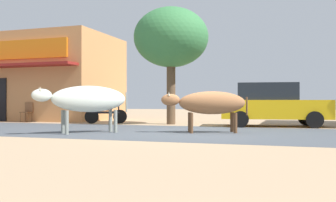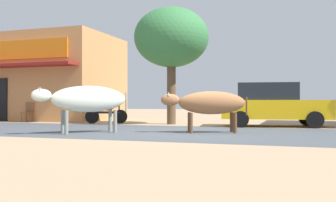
# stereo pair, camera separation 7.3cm
# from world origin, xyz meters

# --- Properties ---
(ground) EXTENTS (80.00, 80.00, 0.00)m
(ground) POSITION_xyz_m (0.00, 0.00, 0.00)
(ground) COLOR tan
(asphalt_road) EXTENTS (72.00, 5.87, 0.00)m
(asphalt_road) POSITION_xyz_m (0.00, 0.00, 0.00)
(asphalt_road) COLOR #494F56
(asphalt_road) RESTS_ON ground
(storefront_left_cafe) EXTENTS (7.09, 5.79, 4.41)m
(storefront_left_cafe) POSITION_xyz_m (-9.66, 6.38, 2.21)
(storefront_left_cafe) COLOR tan
(storefront_left_cafe) RESTS_ON ground
(roadside_tree) EXTENTS (3.13, 3.13, 4.89)m
(roadside_tree) POSITION_xyz_m (-1.88, 4.02, 3.61)
(roadside_tree) COLOR brown
(roadside_tree) RESTS_ON ground
(parked_hatchback_car) EXTENTS (4.15, 2.35, 1.64)m
(parked_hatchback_car) POSITION_xyz_m (2.22, 3.85, 0.84)
(parked_hatchback_car) COLOR yellow
(parked_hatchback_car) RESTS_ON ground
(parked_motorcycle) EXTENTS (1.71, 0.77, 1.05)m
(parked_motorcycle) POSITION_xyz_m (-4.72, 3.71, 0.47)
(parked_motorcycle) COLOR black
(parked_motorcycle) RESTS_ON ground
(cow_near_brown) EXTENTS (2.21, 2.36, 1.40)m
(cow_near_brown) POSITION_xyz_m (-2.80, -1.21, 1.00)
(cow_near_brown) COLOR silver
(cow_near_brown) RESTS_ON ground
(cow_far_dark) EXTENTS (2.55, 1.36, 1.25)m
(cow_far_dark) POSITION_xyz_m (0.61, 0.10, 0.89)
(cow_far_dark) COLOR #9C663E
(cow_far_dark) RESTS_ON ground
(cafe_chair_by_doorway) EXTENTS (0.44, 0.44, 0.92)m
(cafe_chair_by_doorway) POSITION_xyz_m (-8.92, 3.79, 0.51)
(cafe_chair_by_doorway) COLOR brown
(cafe_chair_by_doorway) RESTS_ON ground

